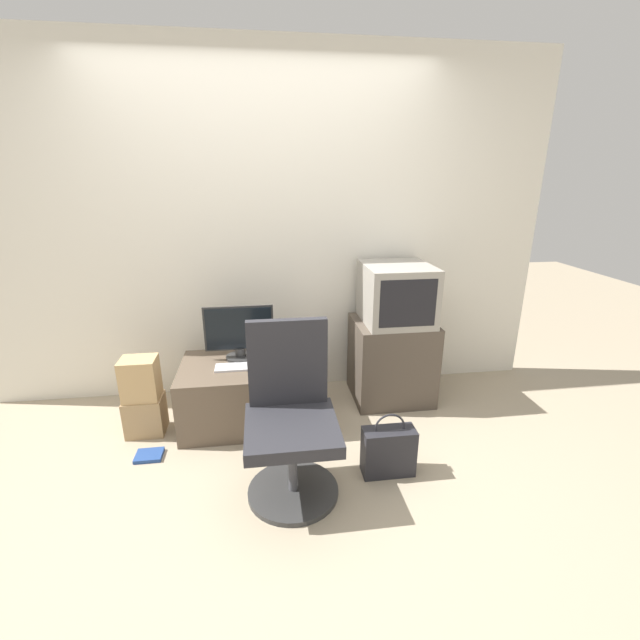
% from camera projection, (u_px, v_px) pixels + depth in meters
% --- Properties ---
extents(ground_plane, '(12.00, 12.00, 0.00)m').
position_uv_depth(ground_plane, '(279.00, 491.00, 2.42)').
color(ground_plane, tan).
extents(wall_back, '(4.40, 0.05, 2.60)m').
position_uv_depth(wall_back, '(266.00, 230.00, 3.24)').
color(wall_back, silver).
rests_on(wall_back, ground_plane).
extents(desk, '(0.98, 0.62, 0.44)m').
position_uv_depth(desk, '(253.00, 392.00, 3.07)').
color(desk, brown).
rests_on(desk, ground_plane).
extents(side_stand, '(0.60, 0.53, 0.64)m').
position_uv_depth(side_stand, '(391.00, 360.00, 3.36)').
color(side_stand, '#4C4238').
rests_on(side_stand, ground_plane).
extents(main_monitor, '(0.49, 0.21, 0.39)m').
position_uv_depth(main_monitor, '(239.00, 333.00, 3.03)').
color(main_monitor, '#2D2D2D').
rests_on(main_monitor, desk).
extents(keyboard, '(0.34, 0.13, 0.01)m').
position_uv_depth(keyboard, '(241.00, 367.00, 2.94)').
color(keyboard, silver).
rests_on(keyboard, desk).
extents(mouse, '(0.05, 0.04, 0.03)m').
position_uv_depth(mouse, '(276.00, 365.00, 2.94)').
color(mouse, silver).
rests_on(mouse, desk).
extents(crt_tv, '(0.49, 0.54, 0.44)m').
position_uv_depth(crt_tv, '(396.00, 294.00, 3.20)').
color(crt_tv, gray).
rests_on(crt_tv, side_stand).
extents(office_chair, '(0.51, 0.51, 0.96)m').
position_uv_depth(office_chair, '(291.00, 422.00, 2.34)').
color(office_chair, '#333333').
rests_on(office_chair, ground_plane).
extents(cardboard_box_lower, '(0.25, 0.21, 0.27)m').
position_uv_depth(cardboard_box_lower, '(146.00, 415.00, 2.94)').
color(cardboard_box_lower, '#A3845B').
rests_on(cardboard_box_lower, ground_plane).
extents(cardboard_box_upper, '(0.23, 0.19, 0.29)m').
position_uv_depth(cardboard_box_upper, '(140.00, 379.00, 2.85)').
color(cardboard_box_upper, tan).
rests_on(cardboard_box_upper, cardboard_box_lower).
extents(handbag, '(0.31, 0.14, 0.40)m').
position_uv_depth(handbag, '(388.00, 451.00, 2.53)').
color(handbag, '#232328').
rests_on(handbag, ground_plane).
extents(book, '(0.17, 0.14, 0.02)m').
position_uv_depth(book, '(149.00, 455.00, 2.71)').
color(book, navy).
rests_on(book, ground_plane).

